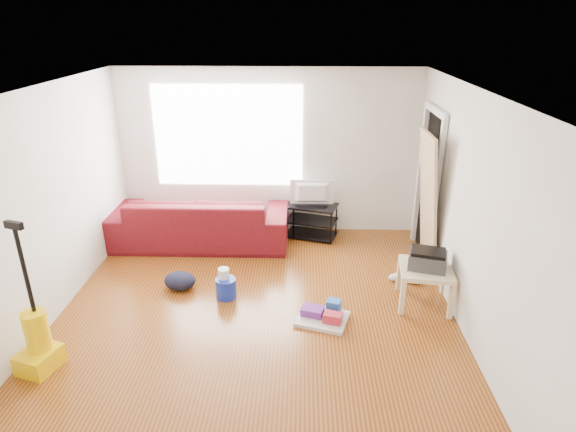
{
  "coord_description": "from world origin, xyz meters",
  "views": [
    {
      "loc": [
        0.5,
        -4.54,
        3.16
      ],
      "look_at": [
        0.35,
        0.6,
        1.01
      ],
      "focal_mm": 30.0,
      "sensor_mm": 36.0,
      "label": 1
    }
  ],
  "objects_px": {
    "cleaning_tray": "(324,315)",
    "backpack": "(181,288)",
    "side_table": "(426,273)",
    "sofa": "(202,242)",
    "bucket": "(227,297)",
    "vacuum": "(38,342)",
    "tv_stand": "(311,220)"
  },
  "relations": [
    {
      "from": "cleaning_tray",
      "to": "backpack",
      "type": "bearing_deg",
      "value": 160.52
    },
    {
      "from": "side_table",
      "to": "cleaning_tray",
      "type": "distance_m",
      "value": 1.29
    },
    {
      "from": "side_table",
      "to": "backpack",
      "type": "relative_size",
      "value": 1.67
    },
    {
      "from": "sofa",
      "to": "bucket",
      "type": "height_order",
      "value": "sofa"
    },
    {
      "from": "side_table",
      "to": "bucket",
      "type": "bearing_deg",
      "value": 178.33
    },
    {
      "from": "sofa",
      "to": "vacuum",
      "type": "xyz_separation_m",
      "value": [
        -1.01,
        -2.8,
        0.28
      ]
    },
    {
      "from": "sofa",
      "to": "bucket",
      "type": "distance_m",
      "value": 1.62
    },
    {
      "from": "bucket",
      "to": "sofa",
      "type": "bearing_deg",
      "value": 111.44
    },
    {
      "from": "sofa",
      "to": "side_table",
      "type": "bearing_deg",
      "value": 151.81
    },
    {
      "from": "tv_stand",
      "to": "backpack",
      "type": "bearing_deg",
      "value": -120.0
    },
    {
      "from": "tv_stand",
      "to": "bucket",
      "type": "xyz_separation_m",
      "value": [
        -1.05,
        -1.78,
        -0.27
      ]
    },
    {
      "from": "side_table",
      "to": "bucket",
      "type": "height_order",
      "value": "side_table"
    },
    {
      "from": "bucket",
      "to": "cleaning_tray",
      "type": "distance_m",
      "value": 1.24
    },
    {
      "from": "bucket",
      "to": "backpack",
      "type": "xyz_separation_m",
      "value": [
        -0.61,
        0.18,
        0.0
      ]
    },
    {
      "from": "tv_stand",
      "to": "side_table",
      "type": "height_order",
      "value": "tv_stand"
    },
    {
      "from": "backpack",
      "to": "sofa",
      "type": "bearing_deg",
      "value": 98.74
    },
    {
      "from": "cleaning_tray",
      "to": "backpack",
      "type": "distance_m",
      "value": 1.88
    },
    {
      "from": "bucket",
      "to": "backpack",
      "type": "height_order",
      "value": "bucket"
    },
    {
      "from": "vacuum",
      "to": "backpack",
      "type": "bearing_deg",
      "value": 72.73
    },
    {
      "from": "side_table",
      "to": "bucket",
      "type": "xyz_separation_m",
      "value": [
        -2.35,
        0.07,
        -0.41
      ]
    },
    {
      "from": "bucket",
      "to": "cleaning_tray",
      "type": "bearing_deg",
      "value": -20.84
    },
    {
      "from": "sofa",
      "to": "tv_stand",
      "type": "xyz_separation_m",
      "value": [
        1.65,
        0.27,
        0.27
      ]
    },
    {
      "from": "side_table",
      "to": "vacuum",
      "type": "bearing_deg",
      "value": -162.71
    },
    {
      "from": "cleaning_tray",
      "to": "tv_stand",
      "type": "bearing_deg",
      "value": 92.76
    },
    {
      "from": "sofa",
      "to": "side_table",
      "type": "xyz_separation_m",
      "value": [
        2.94,
        -1.57,
        0.41
      ]
    },
    {
      "from": "backpack",
      "to": "vacuum",
      "type": "bearing_deg",
      "value": -114.58
    },
    {
      "from": "sofa",
      "to": "vacuum",
      "type": "distance_m",
      "value": 2.99
    },
    {
      "from": "bucket",
      "to": "backpack",
      "type": "relative_size",
      "value": 0.63
    },
    {
      "from": "cleaning_tray",
      "to": "backpack",
      "type": "height_order",
      "value": "cleaning_tray"
    },
    {
      "from": "cleaning_tray",
      "to": "vacuum",
      "type": "xyz_separation_m",
      "value": [
        -2.76,
        -0.86,
        0.22
      ]
    },
    {
      "from": "side_table",
      "to": "vacuum",
      "type": "relative_size",
      "value": 0.43
    },
    {
      "from": "sofa",
      "to": "side_table",
      "type": "relative_size",
      "value": 3.92
    }
  ]
}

